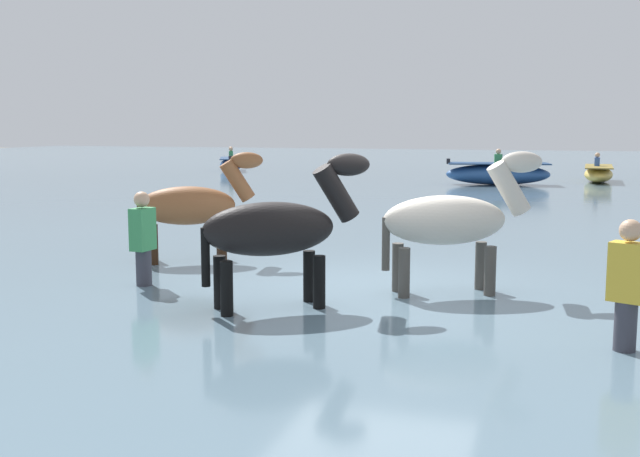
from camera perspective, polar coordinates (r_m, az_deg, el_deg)
The scene contains 10 objects.
ground_plane at distance 9.73m, azimuth 3.90°, elevation -7.00°, with size 120.00×120.00×0.00m, color #666051.
water_surface at distance 19.40m, azimuth 10.95°, elevation 0.90°, with size 90.00×90.00×0.42m, color slate.
horse_lead_black at distance 8.55m, azimuth -3.25°, elevation -0.35°, with size 1.78×1.46×2.15m.
horse_trailing_pinto at distance 9.42m, azimuth 9.70°, elevation 0.31°, with size 1.93×1.13×2.15m.
horse_flank_chestnut at distance 11.65m, azimuth -9.44°, elevation 1.45°, with size 1.81×1.21×2.06m.
boat_mid_channel at distance 34.60m, azimuth -6.63°, elevation 4.77°, with size 2.05×3.03×1.06m.
boat_near_port at distance 27.07m, azimuth 13.05°, elevation 3.98°, with size 3.69×1.91×1.23m.
boat_far_inshore at distance 29.44m, azimuth 19.95°, elevation 3.84°, with size 1.06×3.14×1.05m.
person_wading_mid at distance 7.51m, azimuth 21.79°, elevation -5.14°, with size 0.37×0.31×1.63m.
person_spectator_far at distance 10.05m, azimuth -12.97°, elevation -1.64°, with size 0.23×0.34×1.63m.
Camera 1 is at (2.22, -9.14, 2.47)m, focal length 43.14 mm.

